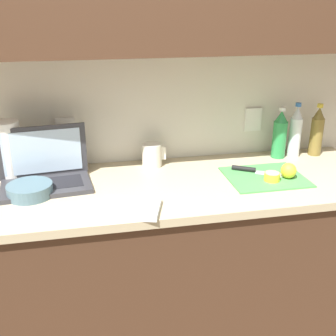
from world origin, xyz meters
TOP-DOWN VIEW (x-y plane):
  - wall_back at (0.00, 0.24)m, footprint 5.20×0.38m
  - counter_unit at (-0.02, 0.00)m, footprint 2.28×0.63m
  - laptop at (-0.37, 0.10)m, footprint 0.40×0.27m
  - cutting_board at (0.60, -0.02)m, footprint 0.35×0.30m
  - knife at (0.55, 0.04)m, footprint 0.23×0.16m
  - lemon_half_cut at (0.61, -0.07)m, footprint 0.07×0.07m
  - lemon_whole_beside at (0.69, -0.06)m, footprint 0.07×0.07m
  - bottle_green_soda at (0.77, 0.22)m, footprint 0.07×0.07m
  - bottle_oil_tall at (0.86, 0.22)m, footprint 0.06×0.06m
  - bottle_water_clear at (0.98, 0.22)m, footprint 0.06×0.06m
  - measuring_cup at (0.12, 0.23)m, footprint 0.12×0.10m
  - bowl_white at (-0.42, -0.01)m, footprint 0.18×0.18m
  - paper_towel_roll at (-0.52, 0.20)m, footprint 0.12×0.12m
  - dish_towel at (-0.04, -0.22)m, footprint 0.26×0.22m

SIDE VIEW (x-z plane):
  - counter_unit at x=-0.02m, z-range 0.01..0.89m
  - cutting_board at x=0.60m, z-range 0.88..0.89m
  - dish_towel at x=-0.04m, z-range 0.88..0.91m
  - knife at x=0.55m, z-range 0.89..0.91m
  - lemon_half_cut at x=0.61m, z-range 0.89..0.93m
  - bowl_white at x=-0.42m, z-range 0.88..0.94m
  - lemon_whole_beside at x=0.69m, z-range 0.89..0.96m
  - measuring_cup at x=0.12m, z-range 0.88..0.99m
  - laptop at x=-0.37m, z-range 0.82..1.06m
  - bottle_green_soda at x=0.77m, z-range 0.87..1.13m
  - bottle_water_clear at x=0.98m, z-range 0.87..1.14m
  - bottle_oil_tall at x=0.86m, z-range 0.87..1.15m
  - paper_towel_roll at x=-0.52m, z-range 0.88..1.15m
  - wall_back at x=0.00m, z-range 0.26..2.86m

